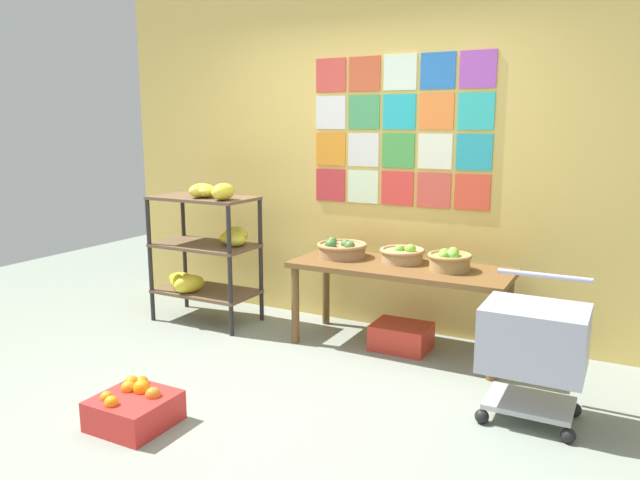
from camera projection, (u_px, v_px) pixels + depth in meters
ground at (263, 404)px, 3.62m from camera, size 9.35×9.35×0.00m
back_wall_with_art at (377, 143)px, 4.82m from camera, size 4.93×0.07×3.00m
banana_shelf_unit at (207, 242)px, 5.02m from camera, size 0.86×0.53×1.20m
display_table at (400, 275)px, 4.42m from camera, size 1.60×0.63×0.64m
fruit_basket_left at (403, 254)px, 4.49m from camera, size 0.34×0.34×0.14m
fruit_basket_centre at (342, 249)px, 4.66m from camera, size 0.39×0.39×0.15m
fruit_basket_right at (450, 260)px, 4.23m from camera, size 0.31×0.31×0.17m
produce_crate_under_table at (401, 336)px, 4.49m from camera, size 0.42×0.33×0.19m
orange_crate_foreground at (134, 408)px, 3.35m from camera, size 0.40×0.40×0.24m
shopping_cart at (534, 343)px, 3.34m from camera, size 0.55×0.47×0.80m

